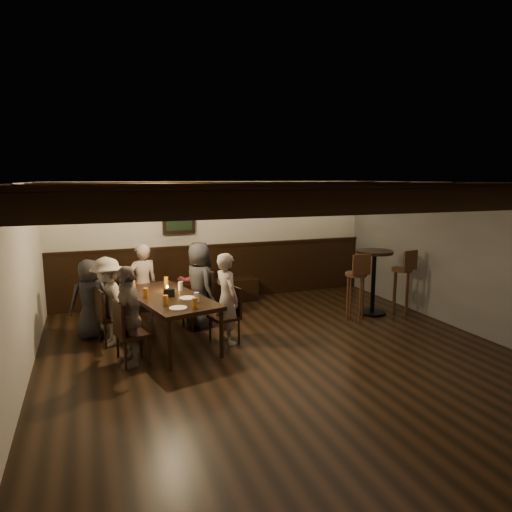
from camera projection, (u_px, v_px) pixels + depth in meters
name	position (u px, v px, depth m)	size (l,w,h in m)	color
room	(221.00, 258.00, 8.01)	(7.00, 7.00, 7.00)	black
dining_table	(168.00, 300.00, 6.76)	(1.32, 2.12, 0.74)	black
chair_left_near	(112.00, 327.00, 6.80)	(0.47, 0.47, 0.86)	black
chair_left_far	(132.00, 345.00, 6.07)	(0.48, 0.48, 0.88)	black
chair_right_near	(198.00, 310.00, 7.59)	(0.52, 0.52, 0.95)	black
chair_right_far	(225.00, 326.00, 6.86)	(0.47, 0.47, 0.86)	black
person_bench_left	(90.00, 299.00, 7.01)	(0.61, 0.40, 1.24)	#252628
person_bench_centre	(143.00, 285.00, 7.62)	(0.51, 0.33, 1.40)	gray
person_bench_right	(195.00, 281.00, 7.99)	(0.66, 0.52, 1.37)	#571E23
person_left_near	(108.00, 302.00, 6.72)	(0.86, 0.49, 1.33)	gray
person_left_far	(128.00, 316.00, 5.98)	(0.79, 0.33, 1.35)	slate
person_right_near	(199.00, 285.00, 7.53)	(0.70, 0.45, 1.43)	#28272A
person_right_far	(227.00, 298.00, 6.80)	(0.50, 0.33, 1.38)	gray
pint_a	(133.00, 285.00, 7.16)	(0.07, 0.07, 0.14)	#BF7219
pint_b	(166.00, 281.00, 7.41)	(0.07, 0.07, 0.14)	#BF7219
pint_c	(146.00, 293.00, 6.66)	(0.07, 0.07, 0.14)	#BF7219
pint_d	(181.00, 286.00, 7.07)	(0.07, 0.07, 0.14)	silver
pint_e	(166.00, 300.00, 6.25)	(0.07, 0.07, 0.14)	#BF7219
pint_f	(197.00, 297.00, 6.40)	(0.07, 0.07, 0.14)	silver
pint_g	(195.00, 303.00, 6.11)	(0.07, 0.07, 0.14)	#BF7219
plate_near	(178.00, 308.00, 6.09)	(0.24, 0.24, 0.01)	white
plate_far	(188.00, 298.00, 6.60)	(0.24, 0.24, 0.01)	white
condiment_caddy	(169.00, 293.00, 6.70)	(0.15, 0.10, 0.12)	black
candle	(167.00, 289.00, 7.06)	(0.05, 0.05, 0.05)	beige
high_top_table	(374.00, 272.00, 8.25)	(0.66, 0.66, 1.18)	black
bar_stool_left	(355.00, 295.00, 7.94)	(0.38, 0.39, 1.20)	#3E2713
bar_stool_right	(401.00, 290.00, 8.33)	(0.39, 0.41, 1.20)	#3E2713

